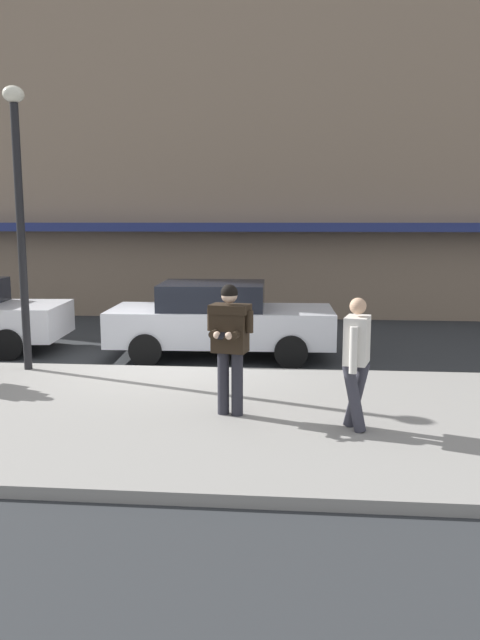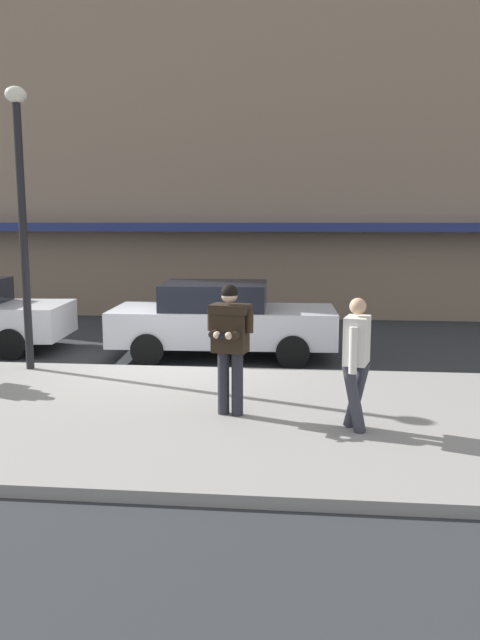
% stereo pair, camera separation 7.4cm
% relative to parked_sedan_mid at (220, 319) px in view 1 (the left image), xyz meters
% --- Properties ---
extents(ground_plane, '(80.00, 80.00, 0.00)m').
position_rel_parked_sedan_mid_xyz_m(ground_plane, '(-0.87, -1.25, -0.79)').
color(ground_plane, '#2B2D30').
extents(sidewalk, '(32.00, 5.30, 0.14)m').
position_rel_parked_sedan_mid_xyz_m(sidewalk, '(0.13, -4.10, -0.72)').
color(sidewalk, gray).
rests_on(sidewalk, ground).
extents(curb_paint_line, '(28.00, 0.12, 0.01)m').
position_rel_parked_sedan_mid_xyz_m(curb_paint_line, '(0.13, -1.20, -0.79)').
color(curb_paint_line, silver).
rests_on(curb_paint_line, ground).
extents(storefront_facade, '(28.00, 4.70, 13.56)m').
position_rel_parked_sedan_mid_xyz_m(storefront_facade, '(0.13, 7.24, 5.98)').
color(storefront_facade, '#84705B').
rests_on(storefront_facade, ground).
extents(parked_sedan_mid, '(4.56, 2.05, 1.54)m').
position_rel_parked_sedan_mid_xyz_m(parked_sedan_mid, '(0.00, 0.00, 0.00)').
color(parked_sedan_mid, silver).
rests_on(parked_sedan_mid, ground).
extents(man_texting_on_phone, '(0.64, 0.63, 1.81)m').
position_rel_parked_sedan_mid_xyz_m(man_texting_on_phone, '(0.66, -4.22, 0.46)').
color(man_texting_on_phone, '#23232B').
rests_on(man_texting_on_phone, sidewalk).
extents(pedestrian_in_light_coat, '(0.40, 0.58, 1.70)m').
position_rel_parked_sedan_mid_xyz_m(pedestrian_in_light_coat, '(2.32, -4.66, 0.32)').
color(pedestrian_in_light_coat, '#33333D').
rests_on(pedestrian_in_light_coat, sidewalk).
extents(street_lamp_post, '(0.36, 0.36, 4.88)m').
position_rel_parked_sedan_mid_xyz_m(street_lamp_post, '(-3.24, -1.90, 2.35)').
color(street_lamp_post, black).
rests_on(street_lamp_post, sidewalk).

